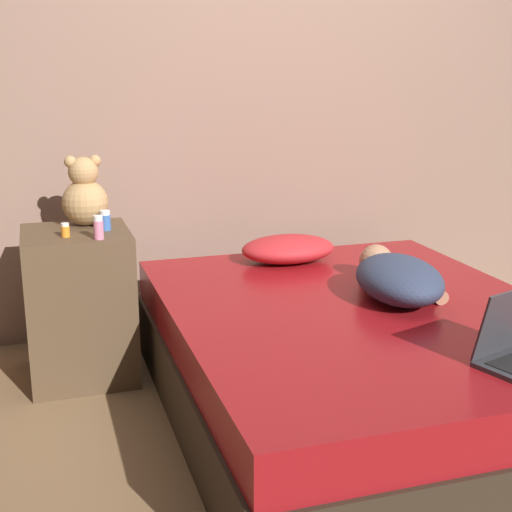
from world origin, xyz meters
TOP-DOWN VIEW (x-y plane):
  - ground_plane at (0.00, 0.00)m, footprint 12.00×12.00m
  - wall_back at (0.00, 1.26)m, footprint 8.00×0.06m
  - bed at (0.00, 0.00)m, footprint 1.56×1.96m
  - nightstand at (-1.08, 0.73)m, footprint 0.47×0.48m
  - pillow at (-0.05, 0.74)m, footprint 0.47×0.32m
  - person_lying at (0.19, 0.07)m, footprint 0.43×0.69m
  - teddy_bear at (-1.01, 0.85)m, footprint 0.21×0.21m
  - bottle_blue at (-0.94, 0.72)m, footprint 0.05×0.05m
  - bottle_pink at (-0.99, 0.55)m, footprint 0.04×0.04m
  - bottle_orange at (-1.12, 0.63)m, footprint 0.04×0.04m

SIDE VIEW (x-z plane):
  - ground_plane at x=0.00m, z-range 0.00..0.00m
  - bed at x=0.00m, z-range 0.00..0.47m
  - nightstand at x=-1.08m, z-range 0.00..0.70m
  - pillow at x=-0.05m, z-range 0.47..0.60m
  - person_lying at x=0.19m, z-range 0.47..0.65m
  - bottle_orange at x=-1.12m, z-range 0.70..0.76m
  - bottle_blue at x=-0.94m, z-range 0.70..0.79m
  - bottle_pink at x=-0.99m, z-range 0.70..0.80m
  - teddy_bear at x=-1.01m, z-range 0.68..1.00m
  - wall_back at x=0.00m, z-range 0.00..2.60m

